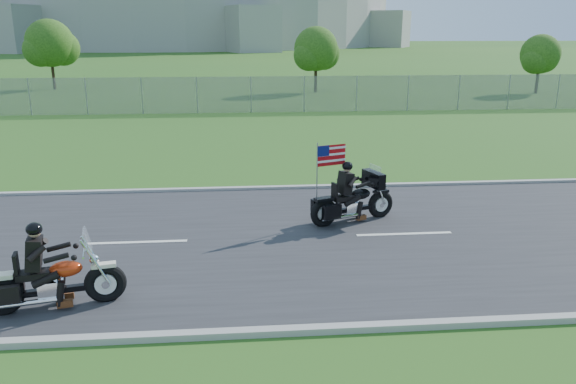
{
  "coord_description": "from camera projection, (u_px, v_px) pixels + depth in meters",
  "views": [
    {
      "loc": [
        0.32,
        -11.73,
        4.54
      ],
      "look_at": [
        1.34,
        0.0,
        1.11
      ],
      "focal_mm": 35.0,
      "sensor_mm": 36.0,
      "label": 1
    }
  ],
  "objects": [
    {
      "name": "tree_fence_near",
      "position": [
        316.0,
        51.0,
        40.86
      ],
      "size": [
        3.52,
        3.28,
        4.75
      ],
      "color": "#382316",
      "rests_on": "ground"
    },
    {
      "name": "curb_south",
      "position": [
        224.0,
        334.0,
        8.57
      ],
      "size": [
        120.0,
        0.18,
        0.12
      ],
      "primitive_type": "cube",
      "color": "#9E9B93",
      "rests_on": "ground"
    },
    {
      "name": "motorcycle_follow",
      "position": [
        353.0,
        202.0,
        13.52
      ],
      "size": [
        2.21,
        1.14,
        1.92
      ],
      "rotation": [
        0.0,
        0.0,
        0.36
      ],
      "color": "black",
      "rests_on": "ground"
    },
    {
      "name": "road",
      "position": [
        228.0,
        240.0,
        12.45
      ],
      "size": [
        120.0,
        8.0,
        0.04
      ],
      "primitive_type": "cube",
      "color": "#28282B",
      "rests_on": "ground"
    },
    {
      "name": "motorcycle_lead",
      "position": [
        51.0,
        282.0,
        9.29
      ],
      "size": [
        2.31,
        0.88,
        1.57
      ],
      "rotation": [
        0.0,
        0.0,
        0.21
      ],
      "color": "black",
      "rests_on": "ground"
    },
    {
      "name": "curb_north",
      "position": [
        230.0,
        189.0,
        16.32
      ],
      "size": [
        120.0,
        0.18,
        0.12
      ],
      "primitive_type": "cube",
      "color": "#9E9B93",
      "rests_on": "ground"
    },
    {
      "name": "fence",
      "position": [
        142.0,
        96.0,
        30.89
      ],
      "size": [
        60.0,
        0.03,
        2.0
      ],
      "primitive_type": "cube",
      "color": "gray",
      "rests_on": "ground"
    },
    {
      "name": "tree_fence_mid",
      "position": [
        51.0,
        46.0,
        42.93
      ],
      "size": [
        3.96,
        3.69,
        5.3
      ],
      "color": "#382316",
      "rests_on": "ground"
    },
    {
      "name": "ground",
      "position": [
        228.0,
        241.0,
        12.46
      ],
      "size": [
        420.0,
        420.0,
        0.0
      ],
      "primitive_type": "plane",
      "color": "#224D18",
      "rests_on": "ground"
    },
    {
      "name": "tree_fence_far",
      "position": [
        540.0,
        56.0,
        40.37
      ],
      "size": [
        3.08,
        2.87,
        4.2
      ],
      "color": "#382316",
      "rests_on": "ground"
    }
  ]
}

